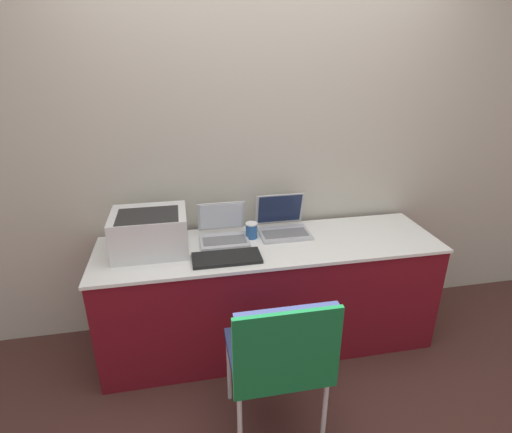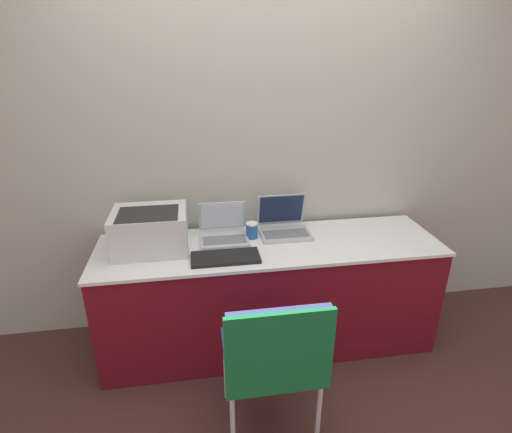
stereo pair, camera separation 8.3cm
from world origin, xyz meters
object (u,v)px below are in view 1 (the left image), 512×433
laptop_left (223,232)px  coffee_cup (251,230)px  printer (150,231)px  external_keyboard (227,258)px  laptop_right (283,224)px  chair (280,354)px

laptop_left → coffee_cup: 0.18m
printer → external_keyboard: bearing=-24.8°
laptop_left → laptop_right: (0.40, 0.03, 0.00)m
chair → laptop_left: bearing=99.8°
coffee_cup → chair: chair is taller
printer → laptop_right: size_ratio=1.33×
laptop_right → chair: 0.99m
coffee_cup → external_keyboard: bearing=-126.9°
laptop_left → chair: size_ratio=0.35×
laptop_right → printer: bearing=-172.7°
external_keyboard → chair: bearing=-74.8°
laptop_left → external_keyboard: size_ratio=0.77×
laptop_right → external_keyboard: 0.52m
printer → chair: 1.07m
printer → coffee_cup: (0.63, 0.06, -0.08)m
laptop_right → chair: (-0.25, -0.93, -0.24)m
printer → chair: printer is taller
laptop_right → coffee_cup: bearing=-167.5°
laptop_right → external_keyboard: laptop_right is taller
coffee_cup → laptop_right: bearing=12.5°
laptop_left → chair: (0.16, -0.90, -0.23)m
printer → laptop_left: 0.46m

